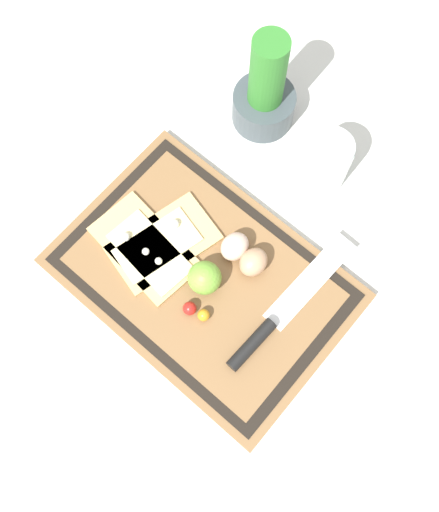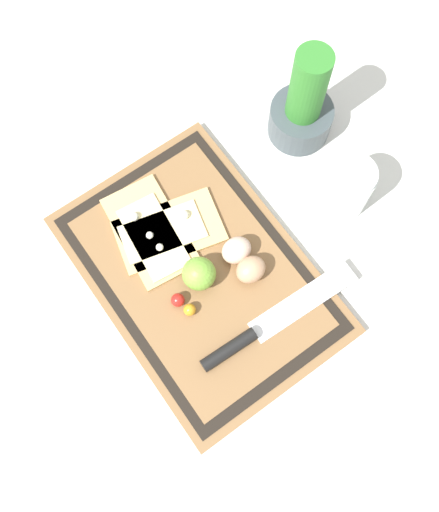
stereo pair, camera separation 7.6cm
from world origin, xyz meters
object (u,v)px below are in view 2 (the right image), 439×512
object	(u,v)px
pizza_slice_near	(151,233)
egg_brown	(251,270)
herb_pot	(303,108)
sauce_jar	(347,189)
cherry_tomato_yellow	(190,310)
lime	(199,274)
cherry_tomato_red	(178,300)
egg_pink	(236,250)
pizza_slice_far	(169,230)
knife	(254,333)

from	to	relation	value
pizza_slice_near	egg_brown	xyz separation A→B (m)	(0.16, 0.10, 0.02)
herb_pot	sauce_jar	world-z (taller)	herb_pot
egg_brown	cherry_tomato_yellow	world-z (taller)	egg_brown
pizza_slice_near	egg_brown	distance (m)	0.19
lime	pizza_slice_near	bearing A→B (deg)	-169.31
cherry_tomato_red	cherry_tomato_yellow	bearing A→B (deg)	15.20
herb_pot	cherry_tomato_yellow	bearing A→B (deg)	-64.70
egg_pink	herb_pot	xyz separation A→B (m)	(-0.14, 0.24, 0.03)
egg_pink	cherry_tomato_red	xyz separation A→B (m)	(0.01, -0.13, -0.01)
pizza_slice_near	lime	bearing A→B (deg)	10.69
egg_brown	sauce_jar	distance (m)	0.22
egg_pink	lime	distance (m)	0.08
pizza_slice_far	sauce_jar	xyz separation A→B (m)	(0.13, 0.29, 0.03)
egg_brown	egg_pink	xyz separation A→B (m)	(-0.04, 0.00, 0.00)
pizza_slice_far	egg_pink	distance (m)	0.13
pizza_slice_near	pizza_slice_far	world-z (taller)	same
knife	cherry_tomato_yellow	bearing A→B (deg)	-145.63
egg_brown	cherry_tomato_red	size ratio (longest dim) A/B	2.27
cherry_tomato_red	egg_brown	bearing A→B (deg)	76.68
knife	cherry_tomato_red	bearing A→B (deg)	-149.13
egg_brown	herb_pot	xyz separation A→B (m)	(-0.18, 0.25, 0.03)
knife	lime	size ratio (longest dim) A/B	5.29
herb_pot	sauce_jar	bearing A→B (deg)	-8.99
cherry_tomato_yellow	sauce_jar	bearing A→B (deg)	91.93
cherry_tomato_yellow	herb_pot	bearing A→B (deg)	115.30
egg_brown	cherry_tomato_red	world-z (taller)	egg_brown
pizza_slice_near	lime	distance (m)	0.12
egg_brown	lime	world-z (taller)	lime
egg_pink	sauce_jar	distance (m)	0.22
pizza_slice_near	knife	size ratio (longest dim) A/B	0.66
pizza_slice_near	egg_pink	size ratio (longest dim) A/B	3.82
egg_pink	lime	bearing A→B (deg)	-90.89
pizza_slice_far	lime	world-z (taller)	lime
egg_pink	cherry_tomato_red	distance (m)	0.13
cherry_tomato_yellow	cherry_tomato_red	bearing A→B (deg)	-164.80
pizza_slice_near	lime	xyz separation A→B (m)	(0.12, 0.02, 0.02)
egg_brown	lime	distance (m)	0.09
sauce_jar	pizza_slice_far	bearing A→B (deg)	-113.64
pizza_slice_near	lime	world-z (taller)	lime
egg_pink	egg_brown	bearing A→B (deg)	-1.14
egg_brown	egg_pink	bearing A→B (deg)	178.86
egg_brown	cherry_tomato_yellow	distance (m)	0.12
cherry_tomato_yellow	herb_pot	world-z (taller)	herb_pot
knife	pizza_slice_far	bearing A→B (deg)	-176.84
egg_pink	sauce_jar	size ratio (longest dim) A/B	0.46
pizza_slice_near	herb_pot	world-z (taller)	herb_pot
egg_brown	herb_pot	world-z (taller)	herb_pot
cherry_tomato_red	sauce_jar	world-z (taller)	sauce_jar
lime	cherry_tomato_red	distance (m)	0.06
pizza_slice_near	cherry_tomato_yellow	size ratio (longest dim) A/B	9.64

